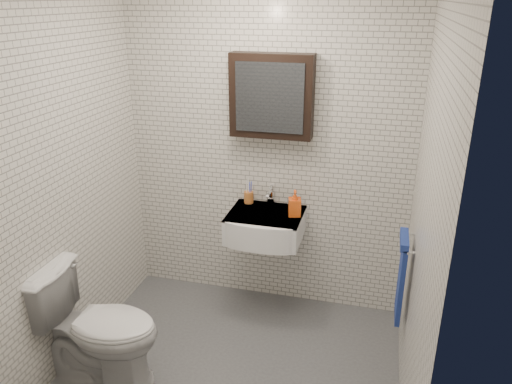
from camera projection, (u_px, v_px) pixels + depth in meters
The scene contains 9 objects.
ground at pixel (231, 372), 3.36m from camera, with size 2.20×2.00×0.01m, color #4B4C52.
room_shell at pixel (226, 167), 2.82m from camera, with size 2.22×2.02×2.51m.
washbasin at pixel (264, 227), 3.73m from camera, with size 0.55×0.50×0.20m.
faucet at pixel (271, 197), 3.85m from camera, with size 0.06×0.20×0.15m.
mirror_cabinet at pixel (272, 96), 3.56m from camera, with size 0.60×0.15×0.60m.
towel_rail at pixel (402, 274), 3.17m from camera, with size 0.09×0.30×0.58m.
toothbrush_cup at pixel (249, 197), 3.91m from camera, with size 0.08×0.08×0.20m.
soap_bottle at pixel (295, 203), 3.66m from camera, with size 0.09×0.09×0.20m, color orange.
toilet at pixel (97, 327), 3.17m from camera, with size 0.46×0.80×0.82m, color white.
Camera 1 is at (0.85, -2.55, 2.37)m, focal length 35.00 mm.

